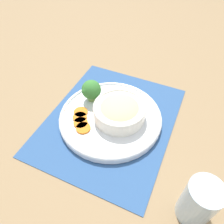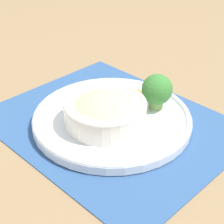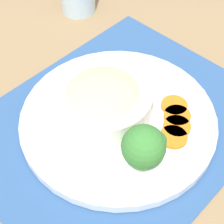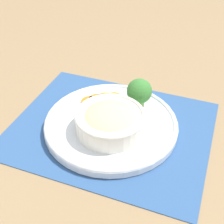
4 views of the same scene
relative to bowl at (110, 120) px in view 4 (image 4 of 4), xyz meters
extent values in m
plane|color=#8C704C|center=(-0.01, 0.02, -0.05)|extent=(4.00, 4.00, 0.00)
cube|color=#2D5184|center=(-0.01, 0.02, -0.05)|extent=(0.47, 0.39, 0.00)
cylinder|color=silver|center=(-0.01, 0.02, -0.04)|extent=(0.31, 0.31, 0.02)
torus|color=silver|center=(-0.01, 0.02, -0.03)|extent=(0.31, 0.31, 0.01)
cylinder|color=silver|center=(0.00, 0.00, -0.01)|extent=(0.15, 0.15, 0.04)
torus|color=silver|center=(0.00, 0.00, 0.01)|extent=(0.15, 0.15, 0.01)
ellipsoid|color=beige|center=(0.00, 0.00, 0.00)|extent=(0.13, 0.13, 0.05)
cylinder|color=#759E51|center=(0.03, 0.11, -0.02)|extent=(0.03, 0.03, 0.02)
sphere|color=#387A33|center=(0.03, 0.11, 0.01)|extent=(0.06, 0.06, 0.06)
sphere|color=#387A33|center=(0.01, 0.12, 0.02)|extent=(0.03, 0.03, 0.03)
sphere|color=#387A33|center=(0.04, 0.10, 0.02)|extent=(0.02, 0.02, 0.02)
cylinder|color=orange|center=(-0.04, 0.11, -0.02)|extent=(0.04, 0.04, 0.01)
cylinder|color=orange|center=(-0.06, 0.10, -0.02)|extent=(0.04, 0.04, 0.01)
cylinder|color=orange|center=(-0.08, 0.09, -0.02)|extent=(0.04, 0.04, 0.01)
cylinder|color=orange|center=(-0.09, 0.07, -0.02)|extent=(0.04, 0.04, 0.01)
camera|label=1|loc=(-0.39, -0.18, 0.46)|focal=35.00mm
camera|label=2|loc=(0.44, -0.38, 0.37)|focal=60.00mm
camera|label=3|loc=(0.25, 0.29, 0.42)|focal=60.00mm
camera|label=4|loc=(0.21, -0.47, 0.44)|focal=50.00mm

